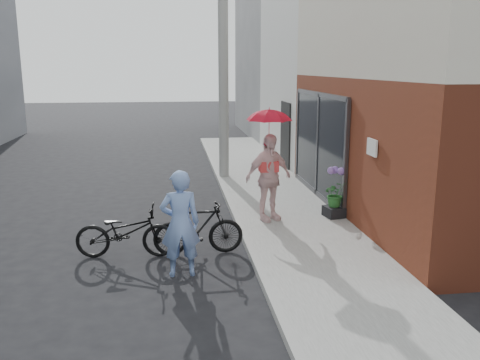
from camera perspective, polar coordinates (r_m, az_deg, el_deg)
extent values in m
plane|color=black|center=(8.97, -4.83, -8.53)|extent=(80.00, 80.00, 0.00)
cube|color=gray|center=(11.11, 5.52, -4.00)|extent=(2.20, 24.00, 0.12)
cube|color=#9E9E99|center=(10.91, -0.44, -4.25)|extent=(0.12, 24.00, 0.12)
cube|color=black|center=(12.51, 8.82, 3.89)|extent=(0.06, 3.80, 2.40)
cube|color=white|center=(9.37, 14.61, 3.57)|extent=(0.04, 0.40, 0.30)
cube|color=silver|center=(18.94, 16.30, 12.97)|extent=(8.00, 6.00, 7.00)
cube|color=slate|center=(25.51, 9.82, 13.07)|extent=(8.00, 8.00, 7.00)
cylinder|color=#9E9E99|center=(14.43, -1.89, 13.71)|extent=(0.28, 0.28, 7.00)
imported|color=#7898D6|center=(7.95, -6.73, -4.89)|extent=(0.64, 0.44, 1.70)
imported|color=black|center=(8.98, -12.70, -5.70)|extent=(1.76, 0.74, 0.90)
imported|color=black|center=(8.91, -4.70, -5.43)|extent=(1.59, 0.49, 0.95)
imported|color=#F2CCCB|center=(10.35, 3.21, 0.27)|extent=(1.14, 0.81, 1.80)
imported|color=red|center=(10.15, 3.30, 7.37)|extent=(0.88, 0.88, 0.77)
cube|color=black|center=(10.95, 10.60, -3.50)|extent=(0.49, 0.49, 0.22)
imported|color=#29672A|center=(10.85, 10.68, -1.55)|extent=(0.49, 0.43, 0.55)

